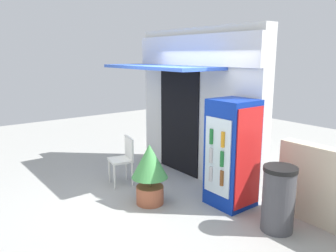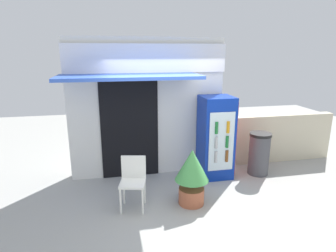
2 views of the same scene
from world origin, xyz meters
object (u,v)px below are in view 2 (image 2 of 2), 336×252
(drink_cooler, at_px, (216,137))
(trash_bin, at_px, (259,154))
(plastic_chair, at_px, (133,178))
(potted_plant_near_shop, at_px, (192,173))

(drink_cooler, distance_m, trash_bin, 1.06)
(drink_cooler, distance_m, plastic_chair, 2.09)
(plastic_chair, bearing_deg, trash_bin, 16.18)
(trash_bin, bearing_deg, drink_cooler, 173.60)
(potted_plant_near_shop, bearing_deg, drink_cooler, 51.25)
(plastic_chair, bearing_deg, potted_plant_near_shop, -6.08)
(drink_cooler, xyz_separation_m, potted_plant_near_shop, (-0.83, -1.04, -0.28))
(potted_plant_near_shop, bearing_deg, trash_bin, 27.17)
(potted_plant_near_shop, bearing_deg, plastic_chair, 173.92)
(drink_cooler, relative_size, potted_plant_near_shop, 1.72)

